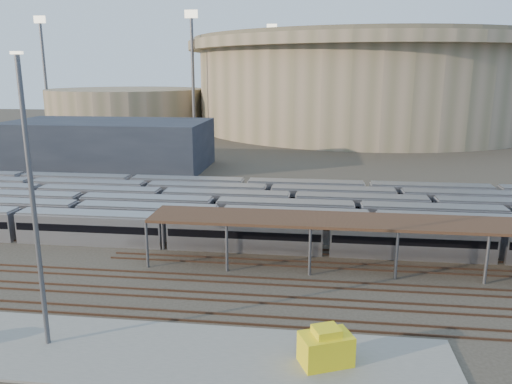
{
  "coord_description": "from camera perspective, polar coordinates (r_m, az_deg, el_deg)",
  "views": [
    {
      "loc": [
        9.66,
        -46.7,
        20.41
      ],
      "look_at": [
        2.28,
        12.0,
        5.98
      ],
      "focal_mm": 35.0,
      "sensor_mm": 36.0,
      "label": 1
    }
  ],
  "objects": [
    {
      "name": "secondary_arena",
      "position": [
        190.41,
        -14.5,
        9.24
      ],
      "size": [
        56.0,
        56.0,
        14.0
      ],
      "primitive_type": "cylinder",
      "color": "gray",
      "rests_on": "ground"
    },
    {
      "name": "service_building",
      "position": [
        112.14,
        -16.45,
        5.25
      ],
      "size": [
        42.0,
        20.0,
        10.0
      ],
      "primitive_type": "cube",
      "color": "#1E232D",
      "rests_on": "ground"
    },
    {
      "name": "floodlight_3",
      "position": [
        207.64,
        1.79,
        13.77
      ],
      "size": [
        4.0,
        1.0,
        38.4
      ],
      "color": "#535458",
      "rests_on": "ground"
    },
    {
      "name": "floodlight_1",
      "position": [
        191.71,
        -23.02,
        12.72
      ],
      "size": [
        4.0,
        1.0,
        38.4
      ],
      "color": "#535458",
      "rests_on": "ground"
    },
    {
      "name": "yard_light_pole",
      "position": [
        38.9,
        -24.09,
        -1.49
      ],
      "size": [
        0.81,
        0.36,
        21.46
      ],
      "color": "#535458",
      "rests_on": "apron"
    },
    {
      "name": "subway_trains",
      "position": [
        68.66,
        -2.13,
        -2.03
      ],
      "size": [
        126.27,
        23.9,
        3.6
      ],
      "color": "#B1B0B5",
      "rests_on": "ground"
    },
    {
      "name": "yellow_equipment",
      "position": [
        37.18,
        7.98,
        -17.35
      ],
      "size": [
        4.14,
        3.44,
        2.22
      ],
      "primitive_type": "cube",
      "rotation": [
        0.0,
        0.0,
        0.4
      ],
      "color": "yellow",
      "rests_on": "apron"
    },
    {
      "name": "floodlight_0",
      "position": [
        161.65,
        -7.24,
        13.69
      ],
      "size": [
        4.0,
        1.0,
        38.4
      ],
      "color": "#535458",
      "rests_on": "ground"
    },
    {
      "name": "empty_tracks",
      "position": [
        47.39,
        -5.42,
        -11.75
      ],
      "size": [
        170.0,
        9.62,
        0.18
      ],
      "color": "#4C3323",
      "rests_on": "ground"
    },
    {
      "name": "ground",
      "position": [
        51.88,
        -4.21,
        -9.5
      ],
      "size": [
        420.0,
        420.0,
        0.0
      ],
      "primitive_type": "plane",
      "color": "#383026",
      "rests_on": "ground"
    },
    {
      "name": "apron",
      "position": [
        40.41,
        -15.91,
        -17.04
      ],
      "size": [
        50.0,
        9.0,
        0.2
      ],
      "primitive_type": "cube",
      "color": "gray",
      "rests_on": "ground"
    },
    {
      "name": "stadium",
      "position": [
        187.38,
        12.14,
        12.21
      ],
      "size": [
        124.0,
        124.0,
        32.5
      ],
      "color": "gray",
      "rests_on": "ground"
    },
    {
      "name": "inspection_shed",
      "position": [
        54.42,
        19.99,
        -3.61
      ],
      "size": [
        60.3,
        6.0,
        5.3
      ],
      "color": "#535458",
      "rests_on": "ground"
    }
  ]
}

